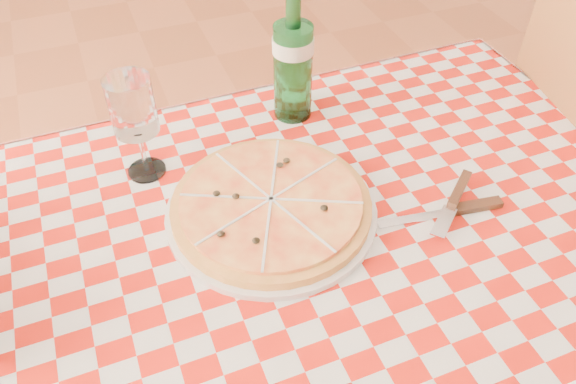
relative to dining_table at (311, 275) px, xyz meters
name	(u,v)px	position (x,y,z in m)	size (l,w,h in m)	color
dining_table	(311,275)	(0.00, 0.00, 0.00)	(1.20, 0.80, 0.75)	brown
tablecloth	(312,240)	(0.00, 0.00, 0.09)	(1.30, 0.90, 0.01)	#A4130A
pizza_plate	(271,205)	(-0.04, 0.08, 0.12)	(0.36, 0.36, 0.05)	gold
water_bottle	(293,52)	(0.10, 0.33, 0.24)	(0.08, 0.08, 0.29)	#1A682B
wine_glass	(137,128)	(-0.22, 0.27, 0.20)	(0.08, 0.08, 0.20)	white
cutlery	(451,208)	(0.24, -0.03, 0.11)	(0.24, 0.20, 0.03)	silver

